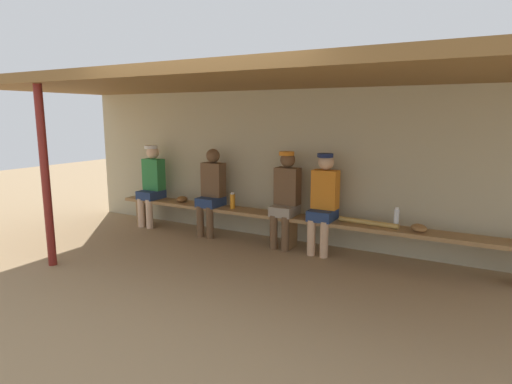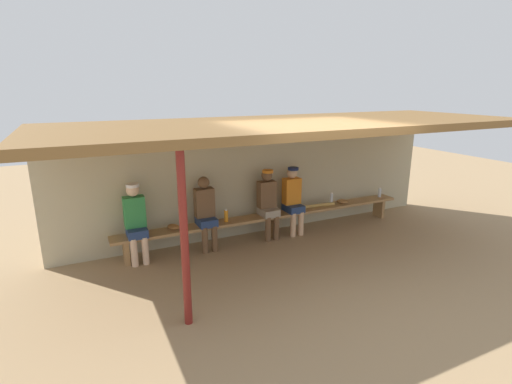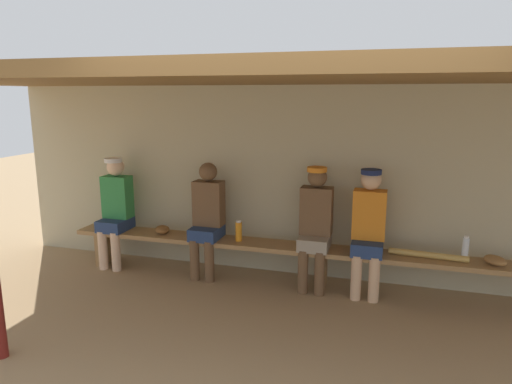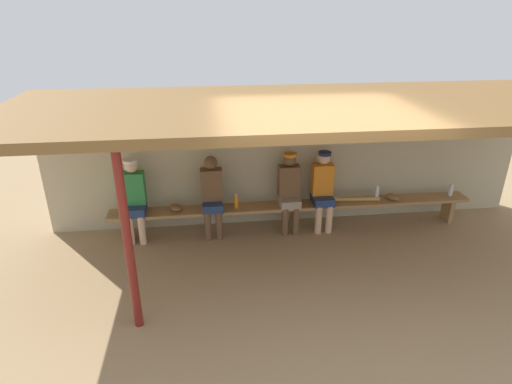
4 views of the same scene
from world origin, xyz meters
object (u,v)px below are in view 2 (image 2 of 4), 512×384
object	(u,v)px
bench	(272,218)
water_bottle_green	(226,216)
support_post	(184,241)
player_in_white	(268,201)
baseball_glove_worn	(342,201)
player_with_sunglasses	(293,197)
baseball_glove_dark_brown	(173,227)
water_bottle_blue	(331,199)
player_rightmost	(136,219)
water_bottle_orange	(380,193)
player_shirtless_tan	(206,210)
baseball_bat	(318,205)

from	to	relation	value
bench	water_bottle_green	size ratio (longest dim) A/B	24.79
water_bottle_green	support_post	bearing A→B (deg)	-122.52
player_in_white	baseball_glove_worn	world-z (taller)	player_in_white
player_in_white	player_with_sunglasses	xyz separation A→B (m)	(0.56, 0.00, 0.00)
support_post	baseball_glove_dark_brown	distance (m)	2.23
water_bottle_blue	baseball_glove_worn	size ratio (longest dim) A/B	1.10
player_rightmost	water_bottle_blue	distance (m)	3.98
water_bottle_orange	player_rightmost	bearing A→B (deg)	-179.71
player_rightmost	player_in_white	xyz separation A→B (m)	(2.47, 0.00, 0.00)
player_shirtless_tan	player_in_white	world-z (taller)	player_in_white
player_in_white	water_bottle_green	size ratio (longest dim) A/B	5.56
support_post	player_with_sunglasses	xyz separation A→B (m)	(2.76, 2.10, -0.35)
player_shirtless_tan	player_in_white	distance (m)	1.26
baseball_glove_dark_brown	support_post	bearing A→B (deg)	-42.98
player_in_white	water_bottle_orange	distance (m)	2.85
water_bottle_blue	baseball_glove_worn	xyz separation A→B (m)	(0.27, -0.02, -0.08)
player_rightmost	player_with_sunglasses	bearing A→B (deg)	0.00
player_shirtless_tan	player_rightmost	world-z (taller)	player_rightmost
water_bottle_green	baseball_bat	world-z (taller)	water_bottle_green
water_bottle_green	water_bottle_orange	bearing A→B (deg)	0.57
bench	player_shirtless_tan	size ratio (longest dim) A/B	4.49
water_bottle_green	baseball_bat	xyz separation A→B (m)	(2.03, 0.01, -0.08)
player_rightmost	water_bottle_blue	size ratio (longest dim) A/B	5.11
baseball_bat	bench	bearing A→B (deg)	-175.15
player_in_white	water_bottle_blue	bearing A→B (deg)	0.32
water_bottle_orange	baseball_bat	world-z (taller)	water_bottle_orange
player_shirtless_tan	water_bottle_blue	bearing A→B (deg)	0.19
baseball_bat	baseball_glove_worn	bearing A→B (deg)	3.78
baseball_glove_dark_brown	water_bottle_orange	bearing A→B (deg)	56.79
player_with_sunglasses	water_bottle_green	size ratio (longest dim) A/B	5.56
player_in_white	baseball_bat	size ratio (longest dim) A/B	1.74
player_in_white	player_rightmost	bearing A→B (deg)	180.00
water_bottle_green	baseball_glove_dark_brown	bearing A→B (deg)	178.66
player_in_white	baseball_glove_worn	size ratio (longest dim) A/B	5.60
water_bottle_blue	baseball_glove_dark_brown	xyz separation A→B (m)	(-3.35, 0.00, -0.08)
player_rightmost	baseball_glove_worn	xyz separation A→B (m)	(4.25, -0.02, -0.24)
baseball_bat	water_bottle_orange	bearing A→B (deg)	5.87
water_bottle_orange	support_post	bearing A→B (deg)	-157.13
player_shirtless_tan	baseball_bat	world-z (taller)	player_shirtless_tan
support_post	player_in_white	bearing A→B (deg)	43.67
water_bottle_green	baseball_glove_worn	xyz separation A→B (m)	(2.65, -0.00, -0.07)
player_with_sunglasses	water_bottle_blue	xyz separation A→B (m)	(0.95, 0.01, -0.16)
player_in_white	water_bottle_green	bearing A→B (deg)	-179.31
water_bottle_orange	water_bottle_blue	xyz separation A→B (m)	(-1.34, -0.02, 0.02)
player_rightmost	water_bottle_orange	xyz separation A→B (m)	(5.31, 0.03, -0.19)
bench	water_bottle_orange	bearing A→B (deg)	0.62
baseball_bat	player_in_white	bearing A→B (deg)	-175.32
water_bottle_green	baseball_glove_dark_brown	size ratio (longest dim) A/B	1.01
water_bottle_orange	water_bottle_blue	world-z (taller)	water_bottle_blue
bench	baseball_glove_dark_brown	bearing A→B (deg)	179.53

